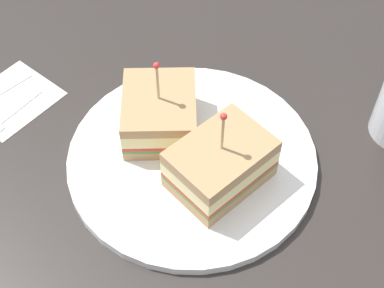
# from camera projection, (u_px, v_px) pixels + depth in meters

# --- Properties ---
(ground_plane) EXTENTS (1.03, 1.03, 0.02)m
(ground_plane) POSITION_uv_depth(u_px,v_px,m) (192.00, 167.00, 0.64)
(ground_plane) COLOR #2D2826
(plate) EXTENTS (0.28, 0.28, 0.01)m
(plate) POSITION_uv_depth(u_px,v_px,m) (192.00, 158.00, 0.63)
(plate) COLOR white
(plate) RESTS_ON ground_plane
(sandwich_half_front) EXTENTS (0.12, 0.10, 0.11)m
(sandwich_half_front) POSITION_uv_depth(u_px,v_px,m) (220.00, 164.00, 0.58)
(sandwich_half_front) COLOR tan
(sandwich_half_front) RESTS_ON plate
(sandwich_half_back) EXTENTS (0.11, 0.12, 0.10)m
(sandwich_half_back) POSITION_uv_depth(u_px,v_px,m) (160.00, 113.00, 0.63)
(sandwich_half_back) COLOR tan
(sandwich_half_back) RESTS_ON plate
(napkin) EXTENTS (0.13, 0.12, 0.00)m
(napkin) POSITION_uv_depth(u_px,v_px,m) (11.00, 99.00, 0.69)
(napkin) COLOR beige
(napkin) RESTS_ON ground_plane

